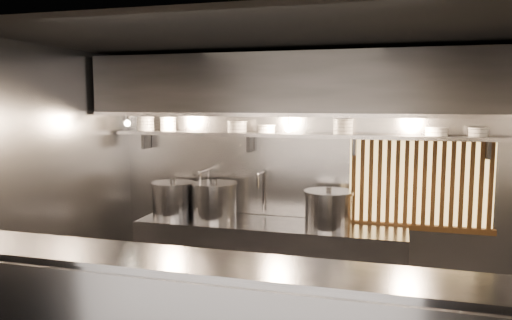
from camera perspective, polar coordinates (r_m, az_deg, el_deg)
The scene contains 21 objects.
ceiling at distance 4.32m, azimuth 1.63°, elevation 13.94°, with size 4.50×4.50×0.00m, color black.
wall_back at distance 5.82m, azimuth 5.29°, elevation -1.76°, with size 4.50×4.50×0.00m, color gray.
wall_left at distance 5.39m, azimuth -22.29°, elevation -2.93°, with size 3.00×3.00×0.00m, color gray.
cooking_bench at distance 5.75m, azimuth 1.48°, elevation -11.58°, with size 3.00×0.70×0.90m, color #95959A.
bowl_shelf at distance 5.59m, azimuth 4.99°, elevation 2.84°, with size 4.40×0.34×0.04m, color #95959A.
exhaust_hood at distance 5.36m, azimuth 4.59°, elevation 8.50°, with size 4.40×0.81×0.65m.
wood_screen at distance 5.68m, azimuth 18.20°, elevation -2.49°, with size 1.56×0.09×1.04m.
faucet_left at distance 6.03m, azimuth -5.77°, elevation -2.37°, with size 0.04×0.30×0.50m.
faucet_right at distance 5.80m, azimuth 0.66°, elevation -2.68°, with size 0.04×0.30×0.50m.
heat_lamp at distance 5.82m, azimuth -14.65°, elevation 4.65°, with size 0.25×0.35×0.20m.
pendant_bulb at distance 5.49m, azimuth 3.73°, elevation 3.64°, with size 0.09×0.09×0.19m.
stock_pot_left at distance 6.03m, azimuth -9.47°, elevation -4.38°, with size 0.65×0.65×0.44m.
stock_pot_mid at distance 5.80m, azimuth -4.76°, elevation -4.64°, with size 0.68×0.68×0.46m.
stock_pot_right at distance 5.43m, azimuth 8.27°, elevation -5.59°, with size 0.57×0.57×0.44m.
bowl_stack_0 at distance 6.24m, azimuth -12.50°, elevation 4.08°, with size 0.22×0.22×0.17m.
bowl_stack_1 at distance 6.10m, azimuth -10.01°, elevation 4.08°, with size 0.20×0.20×0.17m.
bowl_stack_2 at distance 5.77m, azimuth -2.16°, elevation 3.84°, with size 0.23×0.23×0.13m.
bowl_stack_3 at distance 5.67m, azimuth 1.20°, elevation 3.60°, with size 0.21×0.21×0.09m.
bowl_stack_4 at distance 5.51m, azimuth 9.92°, elevation 3.81°, with size 0.23×0.23×0.17m.
bowl_stack_5 at distance 5.49m, azimuth 19.92°, elevation 3.10°, with size 0.24×0.24×0.09m.
bowl_stack_6 at distance 5.53m, azimuth 24.04°, elevation 2.94°, with size 0.20×0.20×0.09m.
Camera 1 is at (1.08, -4.15, 2.26)m, focal length 35.00 mm.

